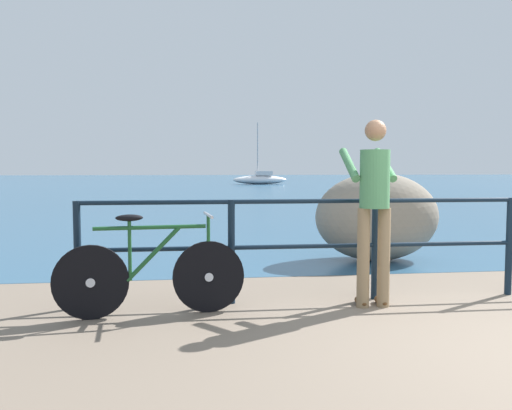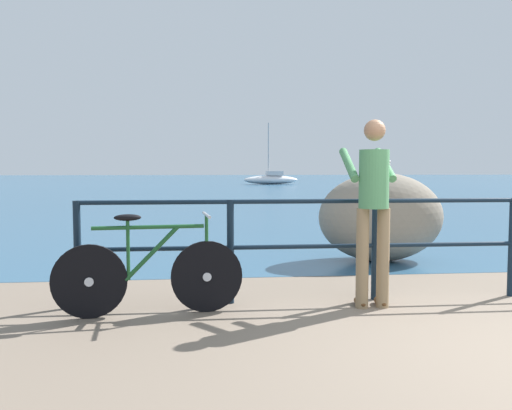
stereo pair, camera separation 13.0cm
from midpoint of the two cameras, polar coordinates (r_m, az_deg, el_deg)
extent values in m
cube|color=#756656|center=(23.54, 0.39, 0.69)|extent=(120.00, 120.00, 0.10)
cube|color=#2D5675|center=(51.36, -2.95, 2.56)|extent=(120.00, 90.00, 0.01)
cylinder|color=black|center=(5.30, -18.03, -5.07)|extent=(0.07, 0.07, 1.02)
cylinder|color=black|center=(5.19, -2.05, -5.06)|extent=(0.07, 0.07, 1.02)
cylinder|color=black|center=(5.48, 13.39, -4.69)|extent=(0.07, 0.07, 1.02)
cylinder|color=black|center=(6.11, 26.44, -4.10)|extent=(0.07, 0.07, 1.02)
cylinder|color=black|center=(5.71, 20.40, 0.46)|extent=(7.28, 0.04, 0.04)
cylinder|color=black|center=(5.75, 20.29, -4.01)|extent=(7.28, 0.04, 0.04)
cylinder|color=black|center=(4.90, -16.83, -7.91)|extent=(0.66, 0.11, 0.66)
cylinder|color=#B7BCC6|center=(4.90, -16.83, -7.91)|extent=(0.09, 0.06, 0.08)
cylinder|color=black|center=(4.92, -4.57, -7.70)|extent=(0.66, 0.11, 0.66)
cylinder|color=#B7BCC6|center=(4.92, -4.57, -7.70)|extent=(0.09, 0.06, 0.08)
cylinder|color=#194C23|center=(4.81, -10.76, -2.37)|extent=(0.99, 0.14, 0.04)
cylinder|color=#194C23|center=(4.84, -10.41, -5.12)|extent=(0.50, 0.09, 0.50)
cylinder|color=#194C23|center=(4.84, -12.89, -4.81)|extent=(0.03, 0.03, 0.53)
ellipsoid|color=black|center=(4.80, -12.94, -1.33)|extent=(0.25, 0.13, 0.06)
cylinder|color=#194C23|center=(4.87, -4.58, -4.42)|extent=(0.03, 0.03, 0.57)
cylinder|color=#B7BCC6|center=(4.84, -4.60, -1.08)|extent=(0.08, 0.48, 0.03)
cylinder|color=#8C7251|center=(5.13, 12.12, -5.65)|extent=(0.12, 0.12, 0.95)
ellipsoid|color=#513319|center=(5.28, 11.86, -10.20)|extent=(0.11, 0.26, 0.08)
cylinder|color=#8C7251|center=(5.20, 14.25, -5.57)|extent=(0.12, 0.12, 0.95)
ellipsoid|color=#513319|center=(5.34, 13.95, -10.07)|extent=(0.11, 0.26, 0.08)
cylinder|color=#4C8C59|center=(5.09, 13.33, 2.74)|extent=(0.28, 0.28, 0.55)
sphere|color=#9E7051|center=(5.10, 13.41, 7.85)|extent=(0.20, 0.20, 0.20)
cylinder|color=#4C8C59|center=(5.27, 10.69, 4.32)|extent=(0.09, 0.52, 0.34)
cylinder|color=#4C8C59|center=(5.38, 14.40, 4.25)|extent=(0.09, 0.52, 0.34)
ellipsoid|color=gray|center=(7.73, 13.80, -1.28)|extent=(1.79, 1.14, 1.26)
cylinder|color=gold|center=(7.64, 14.03, 3.62)|extent=(0.01, 0.01, 0.06)
cylinder|color=gold|center=(7.66, 14.32, 3.62)|extent=(0.01, 0.01, 0.06)
ellipsoid|color=white|center=(7.65, 14.19, 4.33)|extent=(0.15, 0.27, 0.13)
ellipsoid|color=#9E9EA3|center=(7.63, 14.27, 4.55)|extent=(0.15, 0.26, 0.06)
sphere|color=white|center=(7.76, 13.77, 4.85)|extent=(0.08, 0.08, 0.08)
cone|color=gold|center=(7.80, 13.60, 4.81)|extent=(0.03, 0.05, 0.02)
ellipsoid|color=white|center=(42.36, 1.70, 2.73)|extent=(4.51, 1.73, 0.70)
cube|color=silver|center=(42.42, 2.10, 3.45)|extent=(1.37, 0.93, 0.36)
cylinder|color=#B2B2B7|center=(42.33, 1.45, 6.05)|extent=(0.10, 0.10, 4.20)
camera|label=1|loc=(0.07, -89.33, 0.05)|focal=37.07mm
camera|label=2|loc=(0.07, 90.67, -0.05)|focal=37.07mm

